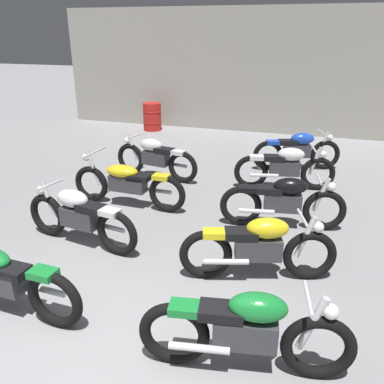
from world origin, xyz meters
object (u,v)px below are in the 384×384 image
at_px(motorcycle_left_row_1, 79,216).
at_px(motorcycle_right_row_4, 297,150).
at_px(motorcycle_right_row_2, 283,201).
at_px(motorcycle_left_row_2, 127,182).
at_px(motorcycle_right_row_3, 285,167).
at_px(motorcycle_left_row_3, 155,157).
at_px(oil_drum, 152,117).
at_px(motorcycle_right_row_1, 259,246).
at_px(motorcycle_right_row_0, 246,330).

bearing_deg(motorcycle_left_row_1, motorcycle_right_row_4, 58.35).
distance_m(motorcycle_left_row_1, motorcycle_right_row_2, 3.11).
xyz_separation_m(motorcycle_left_row_2, motorcycle_right_row_4, (2.72, 3.02, 0.01)).
xyz_separation_m(motorcycle_right_row_3, motorcycle_right_row_4, (0.14, 1.31, 0.00)).
bearing_deg(motorcycle_left_row_2, motorcycle_right_row_3, 33.50).
relative_size(motorcycle_left_row_2, motorcycle_right_row_4, 1.14).
height_order(motorcycle_left_row_2, motorcycle_left_row_3, motorcycle_left_row_2).
bearing_deg(motorcycle_left_row_1, oil_drum, 104.62).
height_order(motorcycle_right_row_1, oil_drum, motorcycle_right_row_1).
bearing_deg(motorcycle_left_row_3, motorcycle_left_row_1, -88.87).
bearing_deg(motorcycle_right_row_4, oil_drum, 150.67).
bearing_deg(motorcycle_right_row_0, motorcycle_left_row_1, 149.28).
height_order(motorcycle_right_row_2, oil_drum, motorcycle_right_row_2).
height_order(motorcycle_left_row_1, motorcycle_left_row_2, motorcycle_left_row_2).
xyz_separation_m(motorcycle_right_row_0, motorcycle_right_row_4, (0.03, 6.11, 0.00)).
height_order(motorcycle_left_row_2, motorcycle_right_row_3, motorcycle_left_row_2).
relative_size(motorcycle_right_row_4, oil_drum, 2.23).
bearing_deg(motorcycle_left_row_1, motorcycle_right_row_2, 27.65).
distance_m(motorcycle_right_row_1, motorcycle_right_row_2, 1.55).
height_order(motorcycle_right_row_3, oil_drum, motorcycle_right_row_3).
xyz_separation_m(motorcycle_left_row_1, oil_drum, (-1.85, 7.08, -0.03)).
bearing_deg(motorcycle_right_row_3, motorcycle_left_row_2, -146.50).
bearing_deg(motorcycle_right_row_0, motorcycle_right_row_4, 89.74).
bearing_deg(motorcycle_right_row_1, oil_drum, 121.86).
bearing_deg(motorcycle_right_row_2, oil_drum, 129.25).
relative_size(motorcycle_right_row_3, oil_drum, 2.29).
distance_m(motorcycle_right_row_0, oil_drum, 9.84).
xyz_separation_m(motorcycle_left_row_3, motorcycle_right_row_3, (2.68, 0.16, 0.00)).
xyz_separation_m(motorcycle_left_row_1, motorcycle_left_row_3, (-0.06, 3.01, 0.00)).
distance_m(motorcycle_left_row_1, oil_drum, 7.31).
height_order(motorcycle_left_row_3, motorcycle_right_row_3, same).
bearing_deg(motorcycle_left_row_3, motorcycle_right_row_4, 27.58).
relative_size(motorcycle_left_row_2, motorcycle_right_row_1, 1.13).
height_order(motorcycle_left_row_1, motorcycle_right_row_0, same).
distance_m(motorcycle_left_row_2, motorcycle_right_row_3, 3.09).
distance_m(motorcycle_right_row_1, motorcycle_right_row_4, 4.59).
distance_m(motorcycle_right_row_0, motorcycle_right_row_1, 1.53).
height_order(motorcycle_left_row_2, motorcycle_right_row_2, motorcycle_left_row_2).
relative_size(motorcycle_right_row_1, motorcycle_right_row_2, 0.98).
height_order(motorcycle_left_row_1, motorcycle_left_row_3, same).
distance_m(motorcycle_right_row_2, oil_drum, 7.27).
relative_size(motorcycle_left_row_2, motorcycle_right_row_0, 1.11).
bearing_deg(motorcycle_right_row_4, motorcycle_left_row_2, -132.05).
height_order(motorcycle_left_row_2, motorcycle_right_row_1, motorcycle_left_row_2).
xyz_separation_m(motorcycle_right_row_3, oil_drum, (-4.47, 3.90, -0.03)).
bearing_deg(oil_drum, motorcycle_right_row_4, -29.33).
bearing_deg(motorcycle_left_row_2, motorcycle_right_row_2, -0.46).
height_order(motorcycle_left_row_3, motorcycle_right_row_2, same).
height_order(motorcycle_right_row_3, motorcycle_right_row_4, same).
bearing_deg(motorcycle_right_row_3, motorcycle_right_row_0, -88.61).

